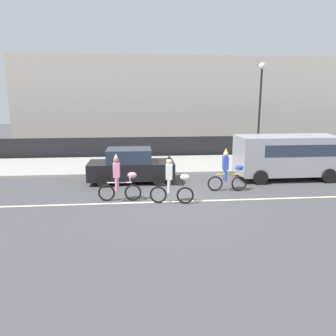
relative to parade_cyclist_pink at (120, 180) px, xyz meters
name	(u,v)px	position (x,y,z in m)	size (l,w,h in m)	color
ground_plane	(176,198)	(2.27, 0.18, -0.84)	(80.00, 80.00, 0.00)	#424244
road_centre_line	(178,201)	(2.27, -0.32, -0.84)	(36.00, 0.14, 0.01)	beige
sidewalk_curb	(163,164)	(2.27, 6.68, -0.77)	(60.00, 5.00, 0.15)	#9E9B93
fence_line	(160,147)	(2.27, 9.58, -0.14)	(40.00, 0.08, 1.40)	black
building_backdrop	(181,101)	(4.89, 18.18, 2.82)	(28.00, 8.00, 7.33)	#B2A899
parade_cyclist_pink	(120,180)	(0.00, 0.00, 0.00)	(1.72, 0.50, 1.92)	black
parade_cyclist_zebra	(172,182)	(2.02, -0.50, 0.00)	(1.71, 0.53, 1.92)	black
parade_cyclist_cobalt	(228,172)	(4.63, 0.97, 0.00)	(1.72, 0.50, 1.92)	black
parked_van_grey	(288,154)	(8.24, 2.88, 0.44)	(5.00, 2.22, 2.18)	#99999E
parked_car_black	(131,166)	(0.39, 2.97, -0.06)	(4.10, 1.92, 1.64)	black
street_lamp_post	(260,98)	(8.03, 6.57, 3.15)	(0.36, 0.36, 5.86)	black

